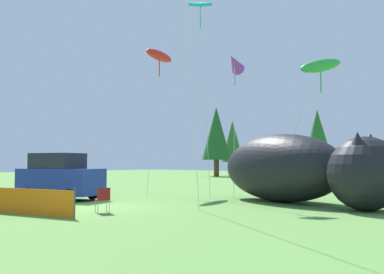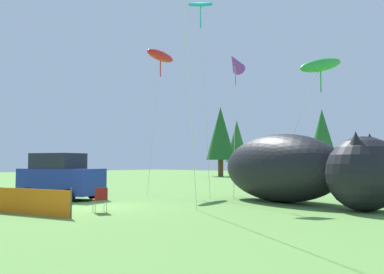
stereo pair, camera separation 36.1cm
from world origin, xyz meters
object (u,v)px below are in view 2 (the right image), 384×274
parked_car (60,177)px  kite_red_lizard (161,56)px  inflatable_cat (296,171)px  folding_chair (100,198)px  kite_purple_delta (235,63)px  kite_teal_diamond (201,9)px  kite_green_fish (320,66)px

parked_car → kite_red_lizard: 9.93m
kite_red_lizard → inflatable_cat: bearing=-5.2°
folding_chair → kite_purple_delta: (-1.24, 10.04, 6.91)m
kite_purple_delta → kite_teal_diamond: 3.62m
kite_green_fish → kite_red_lizard: 10.31m
folding_chair → kite_purple_delta: size_ratio=0.11×
kite_teal_diamond → kite_red_lizard: 4.75m
inflatable_cat → kite_green_fish: size_ratio=1.35×
folding_chair → kite_teal_diamond: size_ratio=0.09×
inflatable_cat → kite_purple_delta: bearing=171.2°
folding_chair → inflatable_cat: 8.67m
kite_green_fish → parked_car: bearing=-143.3°
kite_teal_diamond → kite_purple_delta: bearing=80.4°
kite_purple_delta → parked_car: bearing=-120.5°
kite_purple_delta → kite_green_fish: (5.36, -0.54, -1.05)m
kite_green_fish → kite_teal_diamond: size_ratio=0.66×
kite_red_lizard → kite_purple_delta: bearing=16.0°
parked_car → kite_purple_delta: (4.77, 8.09, 6.36)m
kite_purple_delta → kite_teal_diamond: bearing=-99.6°
kite_green_fish → kite_teal_diamond: (-5.78, -1.97, 3.63)m
parked_car → kite_green_fish: 13.71m
parked_car → kite_red_lizard: bearing=72.3°
inflatable_cat → kite_red_lizard: bearing=-169.6°
parked_car → folding_chair: parked_car is taller
kite_teal_diamond → parked_car: bearing=-127.9°
parked_car → kite_teal_diamond: 11.40m
inflatable_cat → kite_purple_delta: 8.08m
kite_purple_delta → kite_green_fish: kite_purple_delta is taller
parked_car → kite_purple_delta: size_ratio=0.55×
kite_purple_delta → kite_red_lizard: 5.00m
parked_car → inflatable_cat: (9.69, 5.86, 0.35)m
kite_red_lizard → kite_teal_diamond: bearing=-15.0°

